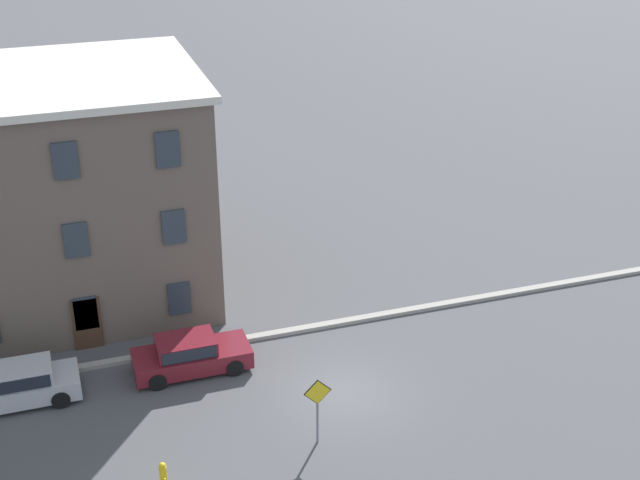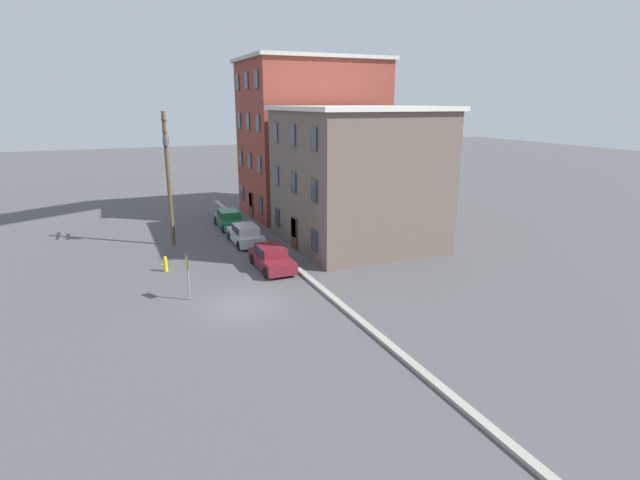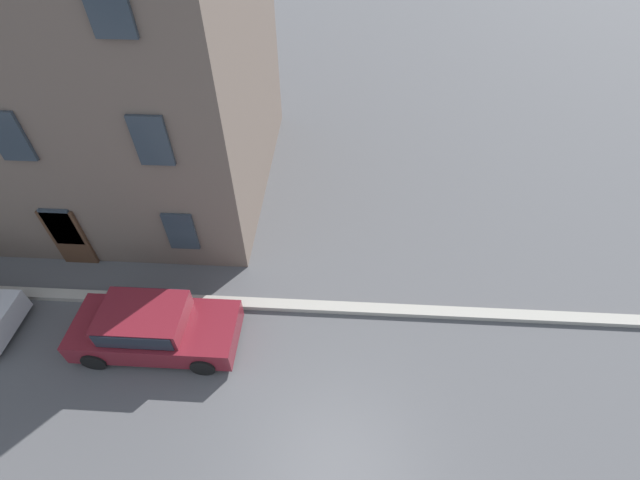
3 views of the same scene
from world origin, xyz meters
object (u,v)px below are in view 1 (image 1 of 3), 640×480
(car_silver, at_px, (18,384))
(fire_hydrant, at_px, (163,475))
(caution_sign, at_px, (318,401))
(car_maroon, at_px, (190,353))

(car_silver, bearing_deg, fire_hydrant, -55.90)
(caution_sign, bearing_deg, fire_hydrant, -173.91)
(caution_sign, bearing_deg, car_maroon, 120.14)
(car_silver, relative_size, caution_sign, 1.73)
(car_silver, height_order, car_maroon, same)
(car_silver, bearing_deg, caution_sign, -30.64)
(car_silver, xyz_separation_m, car_maroon, (6.19, -0.00, 0.00))
(car_silver, bearing_deg, car_maroon, -0.04)
(car_silver, relative_size, car_maroon, 1.00)
(car_maroon, height_order, caution_sign, caution_sign)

